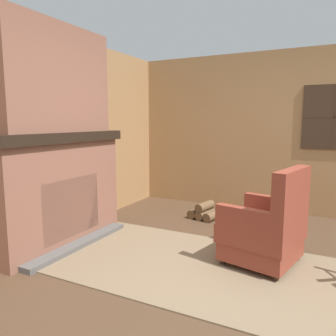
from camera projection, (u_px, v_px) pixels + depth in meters
name	position (u px, v px, depth m)	size (l,w,h in m)	color
ground_plane	(257.00, 286.00, 2.81)	(14.00, 14.00, 0.00)	#4C3523
wood_panel_wall_left	(38.00, 137.00, 3.77)	(0.06, 5.62, 2.45)	#9E7247
wood_panel_wall_back	(296.00, 133.00, 4.87)	(5.62, 0.09, 2.45)	#9E7247
fireplace_hearth	(58.00, 189.00, 3.73)	(0.67, 1.76, 1.28)	brown
chimney_breast	(51.00, 79.00, 3.56)	(0.40, 1.46, 1.15)	brown
area_rug	(222.00, 271.00, 3.08)	(3.59, 1.60, 0.01)	#7A664C
armchair	(266.00, 230.00, 3.20)	(0.81, 0.83, 0.98)	brown
firewood_stack	(205.00, 212.00, 4.76)	(0.46, 0.42, 0.24)	brown
oil_lamp_vase	(32.00, 123.00, 3.43)	(0.10, 0.10, 0.30)	#47708E
storage_case	(80.00, 125.00, 4.08)	(0.16, 0.23, 0.14)	gray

